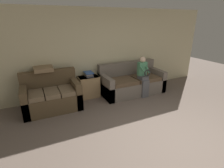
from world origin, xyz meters
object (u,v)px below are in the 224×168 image
(couch_side, at_px, (52,96))
(book_stack, at_px, (89,74))
(side_shelf, at_px, (89,87))
(throw_pillow, at_px, (43,69))
(couch_main, at_px, (131,82))
(child_left_seated, at_px, (143,75))

(couch_side, bearing_deg, book_stack, 13.91)
(couch_side, height_order, side_shelf, couch_side)
(book_stack, relative_size, throw_pillow, 0.67)
(couch_main, xyz_separation_m, book_stack, (-1.34, 0.22, 0.39))
(side_shelf, xyz_separation_m, throw_pillow, (-1.20, 0.01, 0.69))
(side_shelf, xyz_separation_m, book_stack, (0.00, -0.01, 0.39))
(couch_side, height_order, throw_pillow, throw_pillow)
(couch_main, height_order, throw_pillow, throw_pillow)
(child_left_seated, bearing_deg, side_shelf, 157.71)
(couch_side, relative_size, book_stack, 4.56)
(side_shelf, relative_size, throw_pillow, 1.38)
(couch_side, xyz_separation_m, throw_pillow, (-0.09, 0.29, 0.67))
(couch_main, height_order, book_stack, couch_main)
(couch_main, height_order, side_shelf, couch_main)
(side_shelf, height_order, book_stack, book_stack)
(couch_side, relative_size, side_shelf, 2.20)
(child_left_seated, distance_m, throw_pillow, 2.80)
(child_left_seated, bearing_deg, couch_main, 113.17)
(book_stack, height_order, throw_pillow, throw_pillow)
(couch_side, xyz_separation_m, child_left_seated, (2.62, -0.33, 0.32))
(side_shelf, height_order, throw_pillow, throw_pillow)
(couch_side, xyz_separation_m, book_stack, (1.11, 0.28, 0.37))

